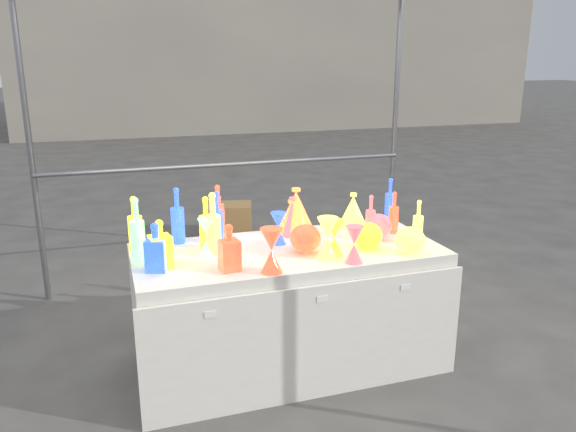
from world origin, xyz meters
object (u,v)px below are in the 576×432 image
object	(u,v)px
lampshade_0	(296,211)
decanter_0	(160,244)
bottle_0	(135,223)
display_table	(288,308)
cardboard_box_closed	(229,220)
hourglass_0	(272,251)
globe_0	(368,237)

from	to	relation	value
lampshade_0	decanter_0	bearing A→B (deg)	-155.51
decanter_0	bottle_0	bearing A→B (deg)	97.59
display_table	decanter_0	xyz separation A→B (m)	(-0.74, -0.08, 0.51)
cardboard_box_closed	decanter_0	xyz separation A→B (m)	(-0.97, -2.80, 0.71)
display_table	decanter_0	size ratio (longest dim) A/B	6.82
bottle_0	hourglass_0	size ratio (longest dim) A/B	1.35
cardboard_box_closed	decanter_0	distance (m)	3.05
display_table	globe_0	bearing A→B (deg)	-15.03
cardboard_box_closed	globe_0	size ratio (longest dim) A/B	2.77
cardboard_box_closed	globe_0	xyz separation A→B (m)	(0.22, -2.84, 0.65)
display_table	lampshade_0	xyz separation A→B (m)	(0.15, 0.29, 0.52)
lampshade_0	bottle_0	bearing A→B (deg)	-177.12
bottle_0	globe_0	xyz separation A→B (m)	(1.30, -0.39, -0.09)
globe_0	display_table	bearing A→B (deg)	164.97
display_table	globe_0	distance (m)	0.65
display_table	lampshade_0	bearing A→B (deg)	63.18
hourglass_0	cardboard_box_closed	bearing A→B (deg)	81.94
cardboard_box_closed	lampshade_0	bearing A→B (deg)	-77.22
decanter_0	display_table	bearing A→B (deg)	-2.75
display_table	hourglass_0	distance (m)	0.63
hourglass_0	decanter_0	bearing A→B (deg)	155.93
display_table	lampshade_0	world-z (taller)	lampshade_0
decanter_0	cardboard_box_closed	bearing A→B (deg)	61.69
display_table	globe_0	xyz separation A→B (m)	(0.45, -0.12, 0.44)
hourglass_0	lampshade_0	world-z (taller)	lampshade_0
display_table	bottle_0	xyz separation A→B (m)	(-0.85, 0.27, 0.54)
cardboard_box_closed	hourglass_0	world-z (taller)	hourglass_0
cardboard_box_closed	bottle_0	bearing A→B (deg)	-99.08
display_table	cardboard_box_closed	distance (m)	2.73
hourglass_0	bottle_0	bearing A→B (deg)	137.44
bottle_0	lampshade_0	size ratio (longest dim) A/B	1.09
hourglass_0	lampshade_0	distance (m)	0.71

